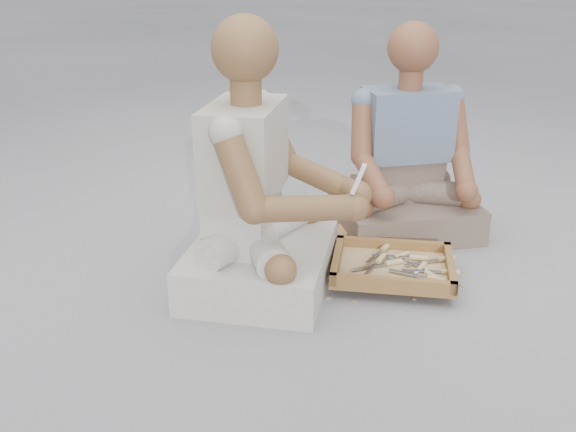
% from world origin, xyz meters
% --- Properties ---
extents(ground, '(60.00, 60.00, 0.00)m').
position_xyz_m(ground, '(0.00, 0.00, 0.00)').
color(ground, '#959499').
rests_on(ground, ground).
extents(carved_panel, '(0.66, 0.48, 0.04)m').
position_xyz_m(carved_panel, '(0.12, 0.53, 0.02)').
color(carved_panel, '#99663B').
rests_on(carved_panel, ground).
extents(tool_tray, '(0.48, 0.39, 0.06)m').
position_xyz_m(tool_tray, '(0.29, 0.23, 0.06)').
color(tool_tray, brown).
rests_on(tool_tray, carved_panel).
extents(chisel_0, '(0.09, 0.21, 0.02)m').
position_xyz_m(chisel_0, '(0.39, 0.22, 0.07)').
color(chisel_0, silver).
rests_on(chisel_0, tool_tray).
extents(chisel_1, '(0.10, 0.21, 0.02)m').
position_xyz_m(chisel_1, '(0.25, 0.36, 0.08)').
color(chisel_1, silver).
rests_on(chisel_1, tool_tray).
extents(chisel_2, '(0.22, 0.08, 0.02)m').
position_xyz_m(chisel_2, '(0.44, 0.14, 0.07)').
color(chisel_2, silver).
rests_on(chisel_2, tool_tray).
extents(chisel_3, '(0.22, 0.03, 0.02)m').
position_xyz_m(chisel_3, '(0.37, 0.31, 0.07)').
color(chisel_3, silver).
rests_on(chisel_3, tool_tray).
extents(chisel_4, '(0.15, 0.18, 0.02)m').
position_xyz_m(chisel_4, '(0.43, 0.18, 0.07)').
color(chisel_4, silver).
rests_on(chisel_4, tool_tray).
extents(chisel_5, '(0.17, 0.17, 0.02)m').
position_xyz_m(chisel_5, '(0.30, 0.31, 0.07)').
color(chisel_5, silver).
rests_on(chisel_5, tool_tray).
extents(chisel_6, '(0.22, 0.04, 0.02)m').
position_xyz_m(chisel_6, '(0.49, 0.21, 0.07)').
color(chisel_6, silver).
rests_on(chisel_6, tool_tray).
extents(chisel_7, '(0.20, 0.12, 0.02)m').
position_xyz_m(chisel_7, '(0.48, 0.31, 0.07)').
color(chisel_7, silver).
rests_on(chisel_7, tool_tray).
extents(chisel_8, '(0.08, 0.22, 0.02)m').
position_xyz_m(chisel_8, '(0.23, 0.25, 0.07)').
color(chisel_8, silver).
rests_on(chisel_8, tool_tray).
extents(chisel_9, '(0.20, 0.13, 0.02)m').
position_xyz_m(chisel_9, '(0.27, 0.24, 0.07)').
color(chisel_9, silver).
rests_on(chisel_9, tool_tray).
extents(wood_chip_0, '(0.02, 0.02, 0.00)m').
position_xyz_m(wood_chip_0, '(0.56, 0.24, 0.00)').
color(wood_chip_0, tan).
rests_on(wood_chip_0, ground).
extents(wood_chip_1, '(0.02, 0.02, 0.00)m').
position_xyz_m(wood_chip_1, '(0.04, 0.46, 0.00)').
color(wood_chip_1, tan).
rests_on(wood_chip_1, ground).
extents(wood_chip_2, '(0.02, 0.02, 0.00)m').
position_xyz_m(wood_chip_2, '(0.10, 0.27, 0.00)').
color(wood_chip_2, tan).
rests_on(wood_chip_2, ground).
extents(wood_chip_3, '(0.02, 0.02, 0.00)m').
position_xyz_m(wood_chip_3, '(0.06, 0.04, 0.00)').
color(wood_chip_3, tan).
rests_on(wood_chip_3, ground).
extents(wood_chip_4, '(0.02, 0.02, 0.00)m').
position_xyz_m(wood_chip_4, '(0.33, -0.01, 0.00)').
color(wood_chip_4, tan).
rests_on(wood_chip_4, ground).
extents(wood_chip_5, '(0.02, 0.02, 0.00)m').
position_xyz_m(wood_chip_5, '(0.18, 0.47, 0.00)').
color(wood_chip_5, tan).
rests_on(wood_chip_5, ground).
extents(wood_chip_6, '(0.02, 0.02, 0.00)m').
position_xyz_m(wood_chip_6, '(-0.04, 0.53, 0.00)').
color(wood_chip_6, tan).
rests_on(wood_chip_6, ground).
extents(wood_chip_7, '(0.02, 0.02, 0.00)m').
position_xyz_m(wood_chip_7, '(0.23, 0.28, 0.00)').
color(wood_chip_7, tan).
rests_on(wood_chip_7, ground).
extents(wood_chip_8, '(0.02, 0.02, 0.00)m').
position_xyz_m(wood_chip_8, '(0.16, 0.03, 0.00)').
color(wood_chip_8, tan).
rests_on(wood_chip_8, ground).
extents(wood_chip_9, '(0.02, 0.02, 0.00)m').
position_xyz_m(wood_chip_9, '(0.28, 0.24, 0.00)').
color(wood_chip_9, tan).
rests_on(wood_chip_9, ground).
extents(wood_chip_10, '(0.02, 0.02, 0.00)m').
position_xyz_m(wood_chip_10, '(0.38, 0.10, 0.00)').
color(wood_chip_10, tan).
rests_on(wood_chip_10, ground).
extents(wood_chip_11, '(0.02, 0.02, 0.00)m').
position_xyz_m(wood_chip_11, '(0.11, 0.20, 0.00)').
color(wood_chip_11, tan).
rests_on(wood_chip_11, ground).
extents(wood_chip_12, '(0.02, 0.02, 0.00)m').
position_xyz_m(wood_chip_12, '(0.14, 0.51, 0.00)').
color(wood_chip_12, tan).
rests_on(wood_chip_12, ground).
extents(wood_chip_13, '(0.02, 0.02, 0.00)m').
position_xyz_m(wood_chip_13, '(0.51, 0.20, 0.00)').
color(wood_chip_13, tan).
rests_on(wood_chip_13, ground).
extents(wood_chip_14, '(0.02, 0.02, 0.00)m').
position_xyz_m(wood_chip_14, '(0.58, 0.35, 0.00)').
color(wood_chip_14, tan).
rests_on(wood_chip_14, ground).
extents(wood_chip_15, '(0.02, 0.02, 0.00)m').
position_xyz_m(wood_chip_15, '(0.03, 0.33, 0.00)').
color(wood_chip_15, tan).
rests_on(wood_chip_15, ground).
extents(craftsman, '(0.67, 0.65, 1.01)m').
position_xyz_m(craftsman, '(-0.22, 0.12, 0.34)').
color(craftsman, beige).
rests_on(craftsman, ground).
extents(companion, '(0.74, 0.68, 0.94)m').
position_xyz_m(companion, '(0.31, 0.75, 0.31)').
color(companion, '#746053').
rests_on(companion, ground).
extents(mobile_phone, '(0.05, 0.04, 0.11)m').
position_xyz_m(mobile_phone, '(0.16, 0.05, 0.48)').
color(mobile_phone, white).
rests_on(mobile_phone, craftsman).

